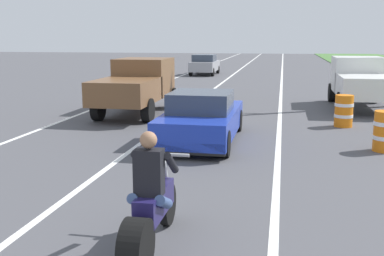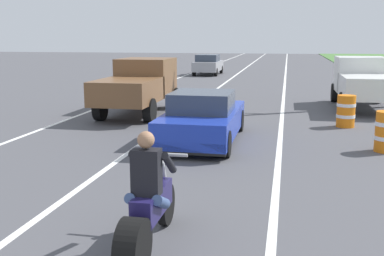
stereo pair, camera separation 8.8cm
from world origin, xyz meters
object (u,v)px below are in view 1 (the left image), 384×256
object	(u,v)px
motorcycle_with_rider	(150,209)
pickup_truck_left_lane_brown	(137,84)
construction_barrel_mid	(344,111)
sports_car_blue	(202,119)
pickup_truck_right_shoulder_white	(360,80)
traffic_light_mast_near	(354,5)
distant_car_far_ahead	(205,64)

from	to	relation	value
motorcycle_with_rider	pickup_truck_left_lane_brown	xyz separation A→B (m)	(-3.57, 10.80, 0.51)
pickup_truck_left_lane_brown	construction_barrel_mid	bearing A→B (deg)	-9.42
sports_car_blue	pickup_truck_left_lane_brown	xyz separation A→B (m)	(-3.11, 4.16, 0.48)
sports_car_blue	pickup_truck_left_lane_brown	size ratio (longest dim) A/B	0.90
pickup_truck_left_lane_brown	pickup_truck_right_shoulder_white	size ratio (longest dim) A/B	1.00
sports_car_blue	pickup_truck_right_shoulder_white	bearing A→B (deg)	54.78
motorcycle_with_rider	pickup_truck_right_shoulder_white	distance (m)	14.62
pickup_truck_left_lane_brown	construction_barrel_mid	size ratio (longest dim) A/B	4.80
pickup_truck_right_shoulder_white	traffic_light_mast_near	bearing A→B (deg)	120.00
pickup_truck_left_lane_brown	traffic_light_mast_near	distance (m)	9.15
construction_barrel_mid	distant_car_far_ahead	size ratio (longest dim) A/B	0.25
pickup_truck_right_shoulder_white	construction_barrel_mid	world-z (taller)	pickup_truck_right_shoulder_white
pickup_truck_left_lane_brown	construction_barrel_mid	xyz separation A→B (m)	(7.12, -1.18, -0.60)
pickup_truck_right_shoulder_white	motorcycle_with_rider	bearing A→B (deg)	-108.51
pickup_truck_left_lane_brown	pickup_truck_right_shoulder_white	bearing A→B (deg)	20.41
construction_barrel_mid	distant_car_far_ahead	bearing A→B (deg)	111.35
pickup_truck_right_shoulder_white	distant_car_far_ahead	bearing A→B (deg)	119.65
pickup_truck_left_lane_brown	traffic_light_mast_near	xyz separation A→B (m)	(7.88, 3.62, 2.92)
pickup_truck_left_lane_brown	pickup_truck_right_shoulder_white	world-z (taller)	same
traffic_light_mast_near	construction_barrel_mid	size ratio (longest dim) A/B	6.00
pickup_truck_right_shoulder_white	construction_barrel_mid	size ratio (longest dim) A/B	4.80
distant_car_far_ahead	pickup_truck_right_shoulder_white	bearing A→B (deg)	-60.35
pickup_truck_left_lane_brown	traffic_light_mast_near	world-z (taller)	traffic_light_mast_near
motorcycle_with_rider	traffic_light_mast_near	world-z (taller)	traffic_light_mast_near
distant_car_far_ahead	construction_barrel_mid	bearing A→B (deg)	-68.65
construction_barrel_mid	pickup_truck_left_lane_brown	bearing A→B (deg)	170.58
sports_car_blue	distant_car_far_ahead	size ratio (longest dim) A/B	1.08
construction_barrel_mid	distant_car_far_ahead	distance (m)	21.07
distant_car_far_ahead	sports_car_blue	bearing A→B (deg)	-80.80
sports_car_blue	distant_car_far_ahead	bearing A→B (deg)	99.20
traffic_light_mast_near	construction_barrel_mid	distance (m)	6.01
distant_car_far_ahead	motorcycle_with_rider	bearing A→B (deg)	-81.98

